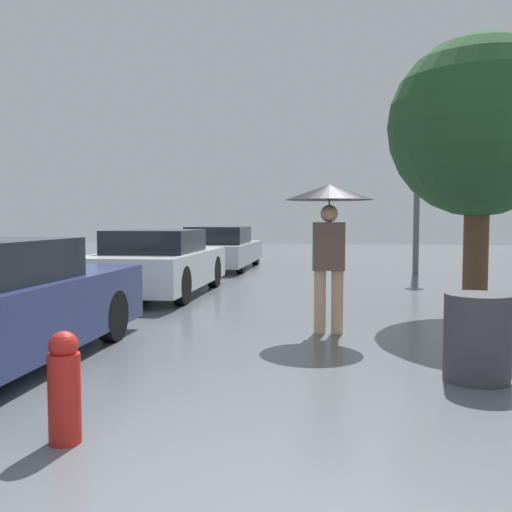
# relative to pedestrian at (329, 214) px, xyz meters

# --- Properties ---
(pedestrian) EXTENTS (1.10, 1.10, 1.86)m
(pedestrian) POSITION_rel_pedestrian_xyz_m (0.00, 0.00, 0.00)
(pedestrian) COLOR tan
(pedestrian) RESTS_ON ground_plane
(parked_car_middle) EXTENTS (1.76, 4.09, 1.23)m
(parked_car_middle) POSITION_rel_pedestrian_xyz_m (-3.24, 3.27, -0.91)
(parked_car_middle) COLOR silver
(parked_car_middle) RESTS_ON ground_plane
(parked_car_farthest) EXTENTS (1.83, 4.53, 1.21)m
(parked_car_farthest) POSITION_rel_pedestrian_xyz_m (-3.22, 8.99, -0.93)
(parked_car_farthest) COLOR #9EA3A8
(parked_car_farthest) RESTS_ON ground_plane
(tree) EXTENTS (2.63, 2.63, 4.09)m
(tree) POSITION_rel_pedestrian_xyz_m (2.14, 1.68, 1.26)
(tree) COLOR brown
(tree) RESTS_ON ground_plane
(street_lamp) EXTENTS (0.40, 0.40, 5.01)m
(street_lamp) POSITION_rel_pedestrian_xyz_m (2.15, 8.14, 1.74)
(street_lamp) COLOR #515456
(street_lamp) RESTS_ON ground_plane
(trash_bin) EXTENTS (0.57, 0.57, 0.77)m
(trash_bin) POSITION_rel_pedestrian_xyz_m (1.33, -1.92, -1.11)
(trash_bin) COLOR #38383D
(trash_bin) RESTS_ON ground_plane
(fire_hydrant) EXTENTS (0.21, 0.21, 0.72)m
(fire_hydrant) POSITION_rel_pedestrian_xyz_m (-1.62, -3.76, -1.14)
(fire_hydrant) COLOR #B21E19
(fire_hydrant) RESTS_ON ground_plane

